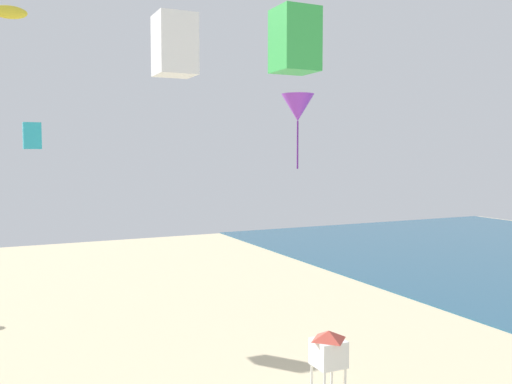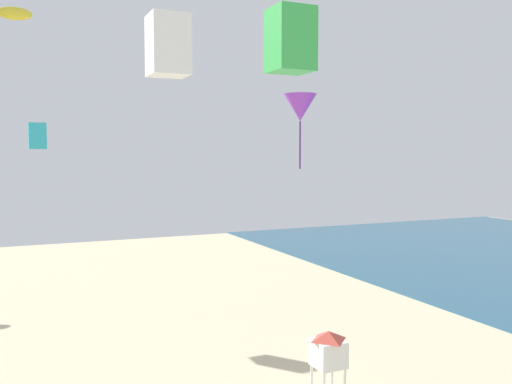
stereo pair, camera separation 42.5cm
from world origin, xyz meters
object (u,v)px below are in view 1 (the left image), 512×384
object	(u,v)px
kite_white_box	(175,45)
kite_green_box	(295,40)
kite_yellow_parafoil	(9,12)
kite_cyan_box	(32,136)
lifeguard_stand	(329,349)
kite_purple_delta	(298,108)

from	to	relation	value
kite_white_box	kite_green_box	size ratio (longest dim) A/B	0.82
kite_yellow_parafoil	kite_cyan_box	distance (m)	6.56
kite_white_box	kite_yellow_parafoil	xyz separation A→B (m)	(-2.89, 17.95, 4.48)
kite_yellow_parafoil	kite_green_box	distance (m)	18.88
kite_white_box	kite_green_box	world-z (taller)	kite_green_box
lifeguard_stand	kite_purple_delta	bearing A→B (deg)	74.89
kite_white_box	kite_purple_delta	bearing A→B (deg)	48.68
kite_yellow_parafoil	kite_purple_delta	size ratio (longest dim) A/B	0.47
lifeguard_stand	kite_cyan_box	world-z (taller)	kite_cyan_box
lifeguard_stand	kite_purple_delta	distance (m)	11.40
kite_cyan_box	kite_green_box	world-z (taller)	kite_green_box
kite_white_box	kite_green_box	bearing A→B (deg)	10.28
kite_yellow_parafoil	kite_green_box	xyz separation A→B (m)	(6.44, -17.31, -3.95)
kite_white_box	kite_cyan_box	xyz separation A→B (m)	(-1.84, 20.37, -1.52)
kite_cyan_box	kite_white_box	bearing A→B (deg)	-84.84
kite_green_box	kite_white_box	bearing A→B (deg)	-169.72
lifeguard_stand	kite_cyan_box	bearing A→B (deg)	123.77
lifeguard_stand	kite_yellow_parafoil	distance (m)	22.04
kite_yellow_parafoil	kite_green_box	world-z (taller)	kite_yellow_parafoil
kite_white_box	kite_cyan_box	world-z (taller)	kite_white_box
kite_yellow_parafoil	kite_purple_delta	distance (m)	15.04
lifeguard_stand	kite_white_box	world-z (taller)	kite_white_box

